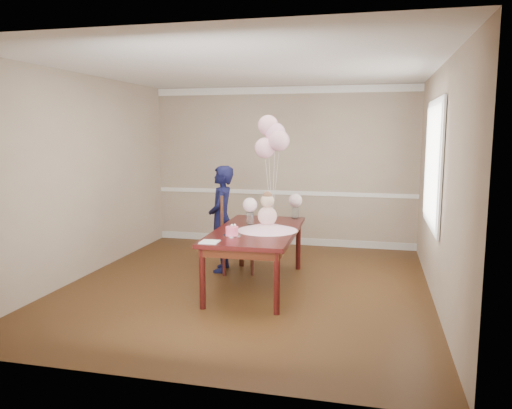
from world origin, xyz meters
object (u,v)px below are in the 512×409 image
Objects in this scene: dining_table_top at (256,231)px; dining_chair_seat at (238,238)px; woman at (221,219)px; birthday_cake at (232,231)px.

dining_table_top is 0.76m from dining_chair_seat.
dining_table_top is 0.88m from woman.
dining_table_top is 0.49m from birthday_cake.
woman reaches higher than birthday_cake.
woman is at bearing 113.49° from birthday_cake.
woman is (-0.64, 0.60, 0.02)m from dining_table_top.
dining_chair_seat is (-0.22, 1.06, -0.32)m from birthday_cake.
dining_table_top is 4.18× the size of dining_chair_seat.
dining_chair_seat is at bearing 122.26° from dining_table_top.
birthday_cake is (-0.19, -0.45, 0.08)m from dining_table_top.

